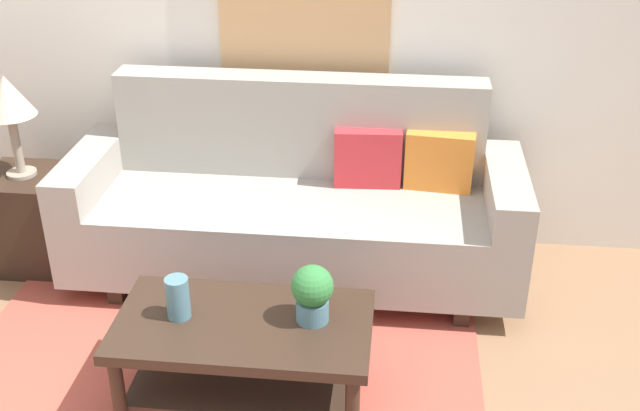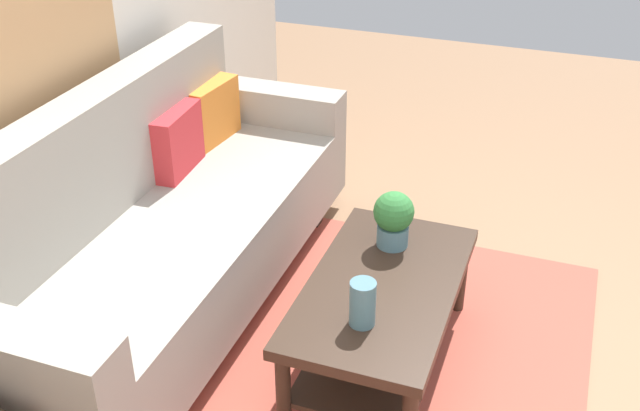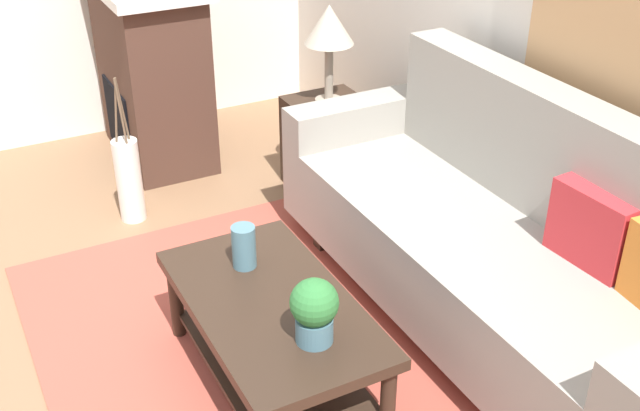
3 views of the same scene
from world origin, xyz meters
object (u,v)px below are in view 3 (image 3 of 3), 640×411
throw_pillow_crimson (592,228)px  table_lamp (329,29)px  side_table (328,146)px  floor_vase (129,181)px  tabletop_vase (244,247)px  coffee_table (272,324)px  fireplace (152,70)px  potted_plant_tabletop (314,309)px  framed_painting (618,3)px  couch (498,242)px

throw_pillow_crimson → table_lamp: 1.93m
side_table → floor_vase: size_ratio=1.15×
table_lamp → throw_pillow_crimson: bearing=5.1°
throw_pillow_crimson → side_table: bearing=-174.9°
tabletop_vase → floor_vase: 1.38m
coffee_table → fireplace: fireplace is taller
potted_plant_tabletop → framed_painting: 1.74m
fireplace → throw_pillow_crimson: bearing=18.5°
coffee_table → framed_painting: framed_painting is taller
coffee_table → framed_painting: 1.90m
tabletop_vase → floor_vase: tabletop_vase is taller
coffee_table → couch: bearing=86.0°
side_table → fireplace: size_ratio=0.48×
throw_pillow_crimson → framed_painting: bearing=138.4°
potted_plant_tabletop → side_table: size_ratio=0.47×
fireplace → framed_painting: 2.88m
side_table → table_lamp: bearing=135.0°
potted_plant_tabletop → couch: bearing=102.1°
couch → potted_plant_tabletop: bearing=-77.9°
throw_pillow_crimson → fireplace: (-2.82, -0.94, -0.09)m
couch → floor_vase: bearing=-144.4°
throw_pillow_crimson → coffee_table: (-0.46, -1.19, -0.37)m
fireplace → coffee_table: bearing=-6.2°
side_table → floor_vase: 1.18m
throw_pillow_crimson → table_lamp: size_ratio=0.63×
potted_plant_tabletop → coffee_table: bearing=-171.9°
throw_pillow_crimson → floor_vase: 2.51m
couch → table_lamp: table_lamp is taller
fireplace → side_table: bearing=39.9°
floor_vase → table_lamp: bearing=81.0°
tabletop_vase → floor_vase: (-1.34, -0.15, -0.28)m
potted_plant_tabletop → floor_vase: 1.95m
throw_pillow_crimson → potted_plant_tabletop: throw_pillow_crimson is taller
potted_plant_tabletop → framed_painting: (-0.22, 1.49, 0.87)m
potted_plant_tabletop → table_lamp: 2.03m
tabletop_vase → side_table: 1.56m
side_table → framed_painting: framed_painting is taller
tabletop_vase → table_lamp: bearing=138.6°
potted_plant_tabletop → framed_painting: bearing=98.4°
coffee_table → side_table: bearing=144.5°
fireplace → framed_painting: framed_painting is taller
throw_pillow_crimson → framed_painting: (-0.38, 0.34, 0.76)m
side_table → coffee_table: bearing=-35.5°
throw_pillow_crimson → side_table: size_ratio=0.64×
framed_painting → coffee_table: bearing=-92.8°
throw_pillow_crimson → potted_plant_tabletop: (-0.16, -1.15, -0.11)m
potted_plant_tabletop → side_table: (-1.73, 0.98, -0.29)m
couch → framed_painting: (-0.00, 0.47, 1.01)m
couch → tabletop_vase: 1.13m
potted_plant_tabletop → table_lamp: size_ratio=0.46×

